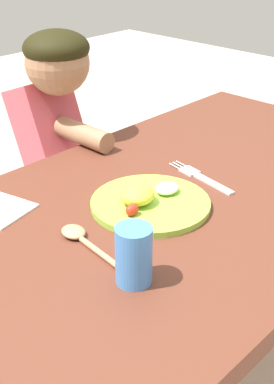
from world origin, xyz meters
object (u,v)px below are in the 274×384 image
(plate, at_px, (149,201))
(fork, at_px, (202,178))
(drinking_cup, at_px, (134,255))
(person, at_px, (53,179))
(spoon, at_px, (84,240))

(plate, distance_m, fork, 0.18)
(plate, relative_size, fork, 1.24)
(plate, xyz_separation_m, drinking_cup, (-0.20, -0.15, 0.04))
(plate, height_order, person, person)
(spoon, distance_m, drinking_cup, 0.15)
(spoon, distance_m, person, 0.62)
(spoon, relative_size, person, 0.21)
(spoon, height_order, drinking_cup, drinking_cup)
(plate, distance_m, spoon, 0.19)
(fork, height_order, spoon, spoon)
(fork, relative_size, person, 0.20)
(spoon, xyz_separation_m, drinking_cup, (-0.02, -0.15, 0.04))
(plate, distance_m, drinking_cup, 0.26)
(spoon, bearing_deg, plate, -80.53)
(plate, xyz_separation_m, spoon, (-0.19, -0.01, -0.01))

